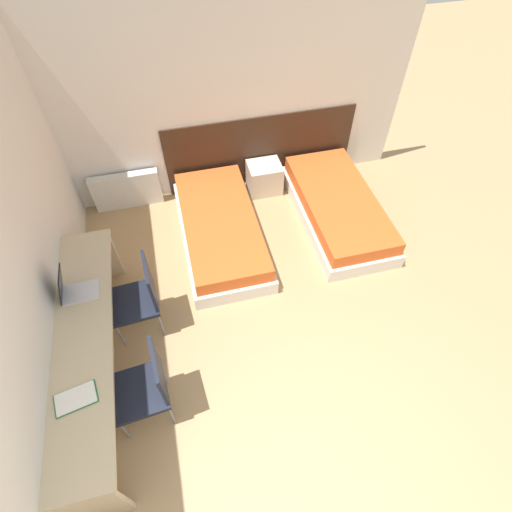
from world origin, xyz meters
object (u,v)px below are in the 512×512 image
chair_near_laptop (139,296)px  nightstand (264,178)px  bed_near_window (220,229)px  bed_near_door (337,208)px  chair_near_notebook (146,385)px  laptop (74,290)px

chair_near_laptop → nightstand: bearing=41.6°
nightstand → chair_near_laptop: (-1.82, -1.84, 0.30)m
chair_near_laptop → bed_near_window: bearing=41.5°
bed_near_window → bed_near_door: 1.60m
bed_near_window → chair_near_laptop: bearing=-134.7°
bed_near_door → nightstand: 1.14m
bed_near_door → chair_near_notebook: size_ratio=2.12×
nightstand → laptop: 3.05m
chair_near_notebook → laptop: laptop is taller
chair_near_notebook → laptop: bearing=114.3°
nightstand → chair_near_notebook: chair_near_notebook is taller
bed_near_door → nightstand: bearing=134.4°
chair_near_laptop → laptop: laptop is taller
bed_near_window → chair_near_laptop: size_ratio=2.12×
bed_near_door → chair_near_notebook: chair_near_notebook is taller
bed_near_window → chair_near_laptop: 1.48m
bed_near_door → nightstand: nightstand is taller
bed_near_window → laptop: laptop is taller
bed_near_door → laptop: size_ratio=5.87×
laptop → chair_near_notebook: bearing=-61.5°
chair_near_notebook → laptop: (-0.54, 0.97, 0.30)m
laptop → bed_near_door: bearing=17.2°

